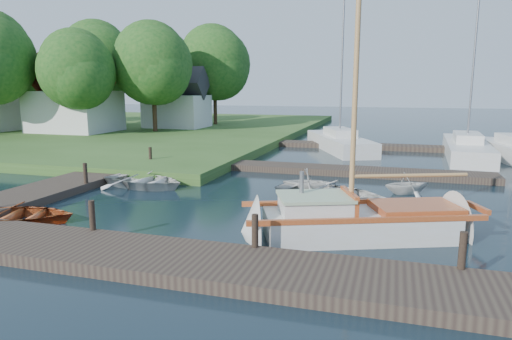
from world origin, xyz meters
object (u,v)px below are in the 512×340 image
(tender_d, at_px, (407,182))
(tree_5, at_px, (11,72))
(marina_boat_1, at_px, (339,141))
(tree_7, at_px, (215,63))
(tender_a, at_px, (144,178))
(mooring_post_1, at_px, (92,215))
(tree_4, at_px, (97,61))
(marina_boat_3, at_px, (467,147))
(house_a, at_px, (74,100))
(house_c, at_px, (177,103))
(tree_3, at_px, (153,64))
(mooring_post_2, at_px, (255,231))
(tender_c, at_px, (331,191))
(sailboat, at_px, (363,224))
(tender_b, at_px, (309,180))
(mooring_post_5, at_px, (150,155))
(mooring_post_3, at_px, (463,250))
(dinghy, at_px, (16,212))
(mooring_post_4, at_px, (85,173))
(tree_2, at_px, (77,70))

(tender_d, bearing_deg, tree_5, 34.74)
(marina_boat_1, relative_size, tree_7, 1.00)
(tender_a, bearing_deg, mooring_post_1, -151.43)
(mooring_post_1, xyz_separation_m, tree_4, (-19.00, 27.05, 5.67))
(marina_boat_3, height_order, house_a, marina_boat_3)
(tree_5, bearing_deg, house_c, 6.95)
(tree_3, bearing_deg, mooring_post_2, -56.08)
(tender_c, relative_size, tree_4, 0.41)
(tender_d, bearing_deg, marina_boat_1, -10.85)
(house_c, bearing_deg, tender_d, -44.68)
(sailboat, relative_size, tender_a, 2.77)
(tender_b, distance_m, tree_3, 22.84)
(mooring_post_2, relative_size, tree_7, 0.09)
(mooring_post_2, height_order, mooring_post_5, same)
(house_a, height_order, tree_7, tree_7)
(tree_5, bearing_deg, mooring_post_2, -38.49)
(house_c, bearing_deg, tender_a, -66.86)
(mooring_post_2, distance_m, house_a, 30.14)
(tender_c, xyz_separation_m, house_a, (-22.47, 15.00, 2.55))
(mooring_post_3, xyz_separation_m, marina_boat_1, (-4.85, 19.76, -0.14))
(dinghy, height_order, marina_boat_1, marina_boat_1)
(mooring_post_5, xyz_separation_m, sailboat, (10.84, -7.54, -0.36))
(mooring_post_1, distance_m, house_a, 27.11)
(dinghy, relative_size, tender_d, 1.90)
(mooring_post_1, relative_size, marina_boat_3, 0.06)
(tree_3, relative_size, tree_7, 0.93)
(tree_5, bearing_deg, tender_d, -25.74)
(mooring_post_3, distance_m, tender_c, 6.97)
(mooring_post_1, bearing_deg, mooring_post_4, 128.66)
(mooring_post_2, relative_size, tree_5, 0.10)
(house_c, xyz_separation_m, tree_7, (2.00, 4.05, 3.62))
(marina_boat_3, distance_m, house_a, 28.76)
(marina_boat_3, xyz_separation_m, tree_5, (-38.58, 6.14, 4.84))
(tender_b, bearing_deg, mooring_post_1, 140.91)
(tree_2, bearing_deg, tree_5, 153.43)
(tree_5, distance_m, tree_7, 18.99)
(mooring_post_3, bearing_deg, tree_3, 130.95)
(tender_c, height_order, tree_4, tree_4)
(tree_4, bearing_deg, tender_d, -34.94)
(mooring_post_4, bearing_deg, mooring_post_5, 90.00)
(mooring_post_2, bearing_deg, tree_5, 141.51)
(tender_a, xyz_separation_m, tree_5, (-24.88, 18.83, 5.05))
(tree_5, bearing_deg, mooring_post_1, -42.86)
(tender_c, bearing_deg, mooring_post_3, -133.68)
(tender_d, bearing_deg, tree_3, 22.47)
(marina_boat_1, bearing_deg, dinghy, 135.25)
(mooring_post_4, relative_size, house_a, 0.13)
(mooring_post_4, bearing_deg, marina_boat_1, 61.09)
(tree_5, bearing_deg, marina_boat_3, -9.05)
(tree_3, bearing_deg, tender_a, -62.19)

